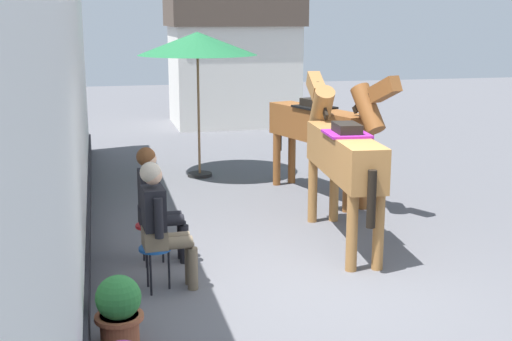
% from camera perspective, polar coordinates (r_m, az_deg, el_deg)
% --- Properties ---
extents(ground_plane, '(40.00, 40.00, 0.00)m').
position_cam_1_polar(ground_plane, '(10.14, -0.12, -3.51)').
color(ground_plane, '#56565B').
extents(pub_facade_wall, '(0.34, 14.00, 3.40)m').
position_cam_1_polar(pub_facade_wall, '(8.09, -15.50, 3.06)').
color(pub_facade_wall, white).
rests_on(pub_facade_wall, ground_plane).
extents(distant_cottage, '(3.40, 2.60, 3.50)m').
position_cam_1_polar(distant_cottage, '(18.46, -1.95, 9.46)').
color(distant_cottage, silver).
rests_on(distant_cottage, ground_plane).
extents(seated_visitor_near, '(0.61, 0.49, 1.39)m').
position_cam_1_polar(seated_visitor_near, '(7.17, -7.99, -4.06)').
color(seated_visitor_near, '#194C99').
rests_on(seated_visitor_near, ground_plane).
extents(seated_visitor_far, '(0.61, 0.49, 1.39)m').
position_cam_1_polar(seated_visitor_far, '(7.96, -8.44, -2.39)').
color(seated_visitor_far, red).
rests_on(seated_visitor_far, ground_plane).
extents(saddled_horse_near, '(0.62, 3.00, 2.06)m').
position_cam_1_polar(saddled_horse_near, '(8.69, 7.10, 1.51)').
color(saddled_horse_near, '#9E6B38').
rests_on(saddled_horse_near, ground_plane).
extents(saddled_horse_far, '(1.17, 2.90, 2.06)m').
position_cam_1_polar(saddled_horse_far, '(10.77, 5.59, 3.70)').
color(saddled_horse_far, brown).
rests_on(saddled_horse_far, ground_plane).
extents(flower_planter_middle, '(0.43, 0.43, 0.64)m').
position_cam_1_polar(flower_planter_middle, '(6.20, -11.37, -11.27)').
color(flower_planter_middle, '#A85638').
rests_on(flower_planter_middle, ground_plane).
extents(cafe_parasol, '(2.10, 2.10, 2.58)m').
position_cam_1_polar(cafe_parasol, '(12.16, -4.91, 10.43)').
color(cafe_parasol, black).
rests_on(cafe_parasol, ground_plane).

